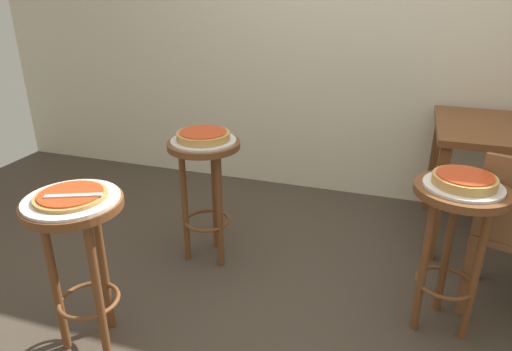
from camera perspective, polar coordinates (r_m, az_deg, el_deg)
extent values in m
plane|color=#42382D|center=(2.36, 5.38, -17.78)|extent=(6.00, 6.00, 0.00)
cylinder|color=brown|center=(1.99, -21.73, -3.35)|extent=(0.40, 0.40, 0.03)
cylinder|color=brown|center=(2.24, -18.38, -10.43)|extent=(0.04, 0.04, 0.69)
cylinder|color=brown|center=(2.19, -23.57, -12.17)|extent=(0.04, 0.04, 0.69)
cylinder|color=brown|center=(2.07, -18.94, -13.66)|extent=(0.04, 0.04, 0.69)
torus|color=brown|center=(2.22, -19.93, -14.26)|extent=(0.27, 0.27, 0.02)
cylinder|color=silver|center=(1.98, -21.83, -2.74)|extent=(0.38, 0.38, 0.01)
cylinder|color=#B78442|center=(1.97, -21.88, -2.38)|extent=(0.29, 0.29, 0.01)
cylinder|color=red|center=(1.97, -21.93, -2.11)|extent=(0.25, 0.25, 0.01)
cylinder|color=brown|center=(2.15, 24.13, -1.76)|extent=(0.40, 0.40, 0.03)
cylinder|color=brown|center=(2.42, 22.53, -8.45)|extent=(0.04, 0.04, 0.69)
cylinder|color=brown|center=(2.25, 20.00, -10.53)|extent=(0.04, 0.04, 0.69)
cylinder|color=brown|center=(2.28, 25.47, -11.08)|extent=(0.04, 0.04, 0.69)
torus|color=brown|center=(2.37, 22.29, -12.12)|extent=(0.27, 0.27, 0.02)
cylinder|color=silver|center=(2.14, 24.23, -1.19)|extent=(0.33, 0.33, 0.01)
cylinder|color=tan|center=(2.13, 24.34, -0.55)|extent=(0.26, 0.26, 0.04)
cylinder|color=red|center=(2.12, 24.44, 0.02)|extent=(0.23, 0.23, 0.01)
cylinder|color=brown|center=(2.54, -6.48, 3.81)|extent=(0.40, 0.40, 0.03)
cylinder|color=brown|center=(2.78, -5.10, -2.50)|extent=(0.04, 0.04, 0.69)
cylinder|color=brown|center=(2.67, -8.79, -3.79)|extent=(0.04, 0.04, 0.69)
cylinder|color=brown|center=(2.59, -4.52, -4.50)|extent=(0.04, 0.04, 0.69)
torus|color=brown|center=(2.73, -6.05, -5.53)|extent=(0.27, 0.27, 0.02)
cylinder|color=silver|center=(2.53, -6.50, 4.32)|extent=(0.36, 0.36, 0.01)
cylinder|color=tan|center=(2.52, -6.53, 4.87)|extent=(0.29, 0.29, 0.04)
cylinder|color=red|center=(2.51, -6.55, 5.37)|extent=(0.25, 0.25, 0.01)
cube|color=brown|center=(2.83, 21.42, -3.38)|extent=(0.06, 0.06, 0.72)
cube|color=brown|center=(3.47, 21.12, 1.48)|extent=(0.06, 0.06, 0.72)
cube|color=brown|center=(2.82, 26.05, -7.80)|extent=(0.04, 0.04, 0.42)
cube|color=brown|center=(2.51, 24.49, -11.43)|extent=(0.04, 0.04, 0.42)
cube|color=silver|center=(1.93, -21.64, -2.31)|extent=(0.21, 0.11, 0.01)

